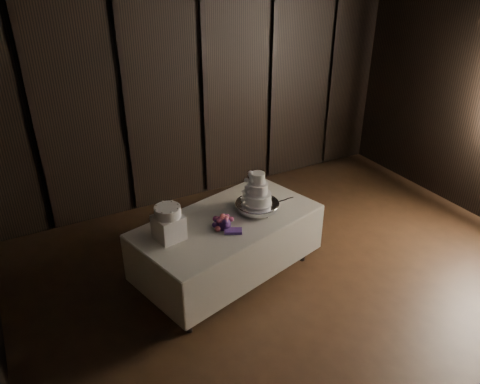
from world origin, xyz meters
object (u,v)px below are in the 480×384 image
object	(u,v)px
display_table	(228,246)
wedding_cake	(256,193)
box_pedestal	(169,227)
small_cake	(168,212)
cake_stand	(257,207)
bouquet	(223,223)

from	to	relation	value
display_table	wedding_cake	distance (m)	0.67
wedding_cake	box_pedestal	xyz separation A→B (m)	(-1.02, -0.04, -0.11)
display_table	small_cake	world-z (taller)	small_cake
cake_stand	small_cake	xyz separation A→B (m)	(-1.04, -0.06, 0.26)
wedding_cake	display_table	bearing A→B (deg)	-164.04
display_table	small_cake	xyz separation A→B (m)	(-0.67, -0.04, 0.64)
display_table	cake_stand	xyz separation A→B (m)	(0.37, 0.02, 0.39)
display_table	box_pedestal	distance (m)	0.82
wedding_cake	box_pedestal	size ratio (longest dim) A/B	1.39
bouquet	box_pedestal	size ratio (longest dim) A/B	1.49
box_pedestal	display_table	bearing A→B (deg)	3.57
cake_stand	bouquet	world-z (taller)	bouquet
wedding_cake	bouquet	size ratio (longest dim) A/B	0.93
wedding_cake	cake_stand	bearing A→B (deg)	45.63
display_table	small_cake	bearing A→B (deg)	168.72
display_table	box_pedestal	size ratio (longest dim) A/B	8.42
wedding_cake	box_pedestal	world-z (taller)	wedding_cake
cake_stand	box_pedestal	xyz separation A→B (m)	(-1.04, -0.06, 0.08)
display_table	bouquet	world-z (taller)	bouquet
display_table	box_pedestal	xyz separation A→B (m)	(-0.67, -0.04, 0.47)
cake_stand	small_cake	bearing A→B (deg)	-176.85
small_cake	wedding_cake	bearing A→B (deg)	2.38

